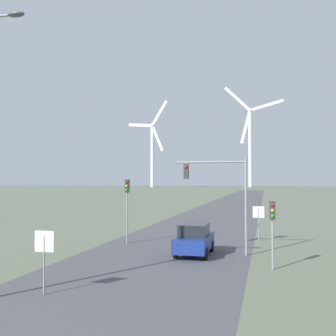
{
  "coord_description": "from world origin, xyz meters",
  "views": [
    {
      "loc": [
        5.85,
        -6.44,
        4.37
      ],
      "look_at": [
        0.0,
        16.99,
        5.12
      ],
      "focal_mm": 42.0,
      "sensor_mm": 36.0,
      "label": 1
    }
  ],
  "objects_px": {
    "traffic_light_post_near_left": "(127,197)",
    "traffic_light_mast_overhead": "(220,185)",
    "wind_turbine_left": "(250,139)",
    "traffic_light_post_near_right": "(272,219)",
    "wind_turbine_far_left": "(152,148)",
    "stop_sign_far": "(258,217)",
    "stop_sign_near": "(44,250)",
    "car_approaching": "(194,239)"
  },
  "relations": [
    {
      "from": "wind_turbine_far_left",
      "to": "wind_turbine_left",
      "type": "bearing_deg",
      "value": 16.9
    },
    {
      "from": "wind_turbine_far_left",
      "to": "stop_sign_near",
      "type": "bearing_deg",
      "value": -74.7
    },
    {
      "from": "traffic_light_mast_overhead",
      "to": "wind_turbine_left",
      "type": "height_order",
      "value": "wind_turbine_left"
    },
    {
      "from": "traffic_light_mast_overhead",
      "to": "wind_turbine_far_left",
      "type": "bearing_deg",
      "value": 107.37
    },
    {
      "from": "stop_sign_far",
      "to": "wind_turbine_far_left",
      "type": "xyz_separation_m",
      "value": [
        -68.61,
        207.01,
        22.55
      ]
    },
    {
      "from": "traffic_light_post_near_left",
      "to": "wind_turbine_left",
      "type": "distance_m",
      "value": 229.91
    },
    {
      "from": "stop_sign_near",
      "to": "traffic_light_post_near_left",
      "type": "height_order",
      "value": "traffic_light_post_near_left"
    },
    {
      "from": "stop_sign_near",
      "to": "traffic_light_post_near_left",
      "type": "xyz_separation_m",
      "value": [
        -1.12,
        12.28,
        1.52
      ]
    },
    {
      "from": "stop_sign_far",
      "to": "traffic_light_post_near_left",
      "type": "xyz_separation_m",
      "value": [
        -8.83,
        -3.23,
        1.49
      ]
    },
    {
      "from": "car_approaching",
      "to": "wind_turbine_far_left",
      "type": "bearing_deg",
      "value": 106.96
    },
    {
      "from": "stop_sign_near",
      "to": "wind_turbine_left",
      "type": "xyz_separation_m",
      "value": [
        -1.42,
        240.59,
        28.58
      ]
    },
    {
      "from": "traffic_light_mast_overhead",
      "to": "wind_turbine_far_left",
      "type": "height_order",
      "value": "wind_turbine_far_left"
    },
    {
      "from": "stop_sign_near",
      "to": "traffic_light_post_near_right",
      "type": "bearing_deg",
      "value": 37.18
    },
    {
      "from": "traffic_light_post_near_left",
      "to": "car_approaching",
      "type": "bearing_deg",
      "value": -29.89
    },
    {
      "from": "traffic_light_post_near_right",
      "to": "wind_turbine_far_left",
      "type": "bearing_deg",
      "value": 107.82
    },
    {
      "from": "stop_sign_far",
      "to": "traffic_light_mast_overhead",
      "type": "relative_size",
      "value": 0.44
    },
    {
      "from": "stop_sign_near",
      "to": "traffic_light_mast_overhead",
      "type": "relative_size",
      "value": 0.43
    },
    {
      "from": "traffic_light_post_near_left",
      "to": "traffic_light_mast_overhead",
      "type": "height_order",
      "value": "traffic_light_mast_overhead"
    },
    {
      "from": "wind_turbine_far_left",
      "to": "stop_sign_far",
      "type": "bearing_deg",
      "value": -71.66
    },
    {
      "from": "stop_sign_near",
      "to": "traffic_light_post_near_right",
      "type": "distance_m",
      "value": 10.76
    },
    {
      "from": "stop_sign_near",
      "to": "traffic_light_mast_overhead",
      "type": "distance_m",
      "value": 11.54
    },
    {
      "from": "stop_sign_far",
      "to": "wind_turbine_left",
      "type": "height_order",
      "value": "wind_turbine_left"
    },
    {
      "from": "stop_sign_far",
      "to": "traffic_light_post_near_right",
      "type": "height_order",
      "value": "traffic_light_post_near_right"
    },
    {
      "from": "traffic_light_mast_overhead",
      "to": "wind_turbine_far_left",
      "type": "relative_size",
      "value": 0.11
    },
    {
      "from": "traffic_light_post_near_left",
      "to": "wind_turbine_far_left",
      "type": "relative_size",
      "value": 0.08
    },
    {
      "from": "wind_turbine_left",
      "to": "car_approaching",
      "type": "bearing_deg",
      "value": -88.62
    },
    {
      "from": "traffic_light_mast_overhead",
      "to": "traffic_light_post_near_left",
      "type": "bearing_deg",
      "value": 159.78
    },
    {
      "from": "stop_sign_near",
      "to": "wind_turbine_left",
      "type": "distance_m",
      "value": 242.29
    },
    {
      "from": "traffic_light_post_near_left",
      "to": "traffic_light_post_near_right",
      "type": "bearing_deg",
      "value": -30.95
    },
    {
      "from": "traffic_light_post_near_right",
      "to": "wind_turbine_far_left",
      "type": "distance_m",
      "value": 227.97
    },
    {
      "from": "traffic_light_post_near_right",
      "to": "car_approaching",
      "type": "relative_size",
      "value": 0.81
    },
    {
      "from": "stop_sign_near",
      "to": "wind_turbine_far_left",
      "type": "relative_size",
      "value": 0.05
    },
    {
      "from": "traffic_light_post_near_right",
      "to": "wind_turbine_far_left",
      "type": "relative_size",
      "value": 0.06
    },
    {
      "from": "stop_sign_near",
      "to": "traffic_light_post_near_left",
      "type": "distance_m",
      "value": 12.43
    },
    {
      "from": "traffic_light_post_near_left",
      "to": "traffic_light_mast_overhead",
      "type": "bearing_deg",
      "value": -20.22
    },
    {
      "from": "traffic_light_post_near_left",
      "to": "traffic_light_post_near_right",
      "type": "height_order",
      "value": "traffic_light_post_near_left"
    },
    {
      "from": "wind_turbine_left",
      "to": "stop_sign_far",
      "type": "bearing_deg",
      "value": -87.68
    },
    {
      "from": "traffic_light_mast_overhead",
      "to": "car_approaching",
      "type": "height_order",
      "value": "traffic_light_mast_overhead"
    },
    {
      "from": "stop_sign_far",
      "to": "wind_turbine_left",
      "type": "xyz_separation_m",
      "value": [
        -9.13,
        225.08,
        28.54
      ]
    },
    {
      "from": "stop_sign_far",
      "to": "traffic_light_post_near_left",
      "type": "relative_size",
      "value": 0.56
    },
    {
      "from": "wind_turbine_far_left",
      "to": "traffic_light_post_near_left",
      "type": "bearing_deg",
      "value": -74.13
    },
    {
      "from": "traffic_light_post_near_left",
      "to": "car_approaching",
      "type": "xyz_separation_m",
      "value": [
        5.28,
        -3.04,
        -2.31
      ]
    }
  ]
}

